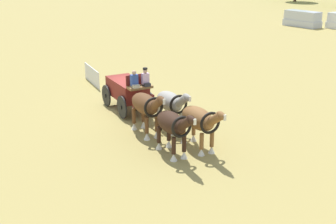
{
  "coord_description": "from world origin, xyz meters",
  "views": [
    {
      "loc": [
        18.44,
        -14.6,
        8.01
      ],
      "look_at": [
        4.32,
        -1.08,
        1.2
      ],
      "focal_mm": 48.23,
      "sensor_mm": 36.0,
      "label": 1
    }
  ],
  "objects": [
    {
      "name": "draft_horse_lead_off",
      "position": [
        5.96,
        -2.37,
        1.35
      ],
      "size": [
        2.91,
        1.39,
        2.22
      ],
      "color": "#331E14",
      "rests_on": "ground"
    },
    {
      "name": "ground_plane",
      "position": [
        0.0,
        0.0,
        0.0
      ],
      "size": [
        220.0,
        220.0,
        0.0
      ],
      "primitive_type": "plane",
      "color": "#9E8C4C"
    },
    {
      "name": "parked_vehicle_a",
      "position": [
        -9.52,
        34.19,
        0.88
      ],
      "size": [
        4.51,
        2.18,
        1.82
      ],
      "color": "silver",
      "rests_on": "ground"
    },
    {
      "name": "draft_horse_lead_near",
      "position": [
        6.31,
        -1.12,
        1.34
      ],
      "size": [
        3.13,
        1.49,
        2.2
      ],
      "color": "brown",
      "rests_on": "ground"
    },
    {
      "name": "sponsor_banner",
      "position": [
        -5.75,
        1.65,
        0.55
      ],
      "size": [
        3.05,
        1.09,
        1.1
      ],
      "primitive_type": "cube",
      "rotation": [
        0.0,
        0.0,
        -0.33
      ],
      "color": "silver",
      "rests_on": "ground"
    },
    {
      "name": "show_wagon",
      "position": [
        0.17,
        -0.05,
        1.15
      ],
      "size": [
        5.8,
        2.56,
        2.67
      ],
      "color": "maroon",
      "rests_on": "ground"
    },
    {
      "name": "draft_horse_rear_near",
      "position": [
        3.81,
        -0.41,
        1.35
      ],
      "size": [
        2.96,
        1.42,
        2.22
      ],
      "color": "#9E998E",
      "rests_on": "ground"
    },
    {
      "name": "draft_horse_rear_off",
      "position": [
        3.46,
        -1.66,
        1.42
      ],
      "size": [
        3.06,
        1.46,
        2.3
      ],
      "color": "brown",
      "rests_on": "ground"
    }
  ]
}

